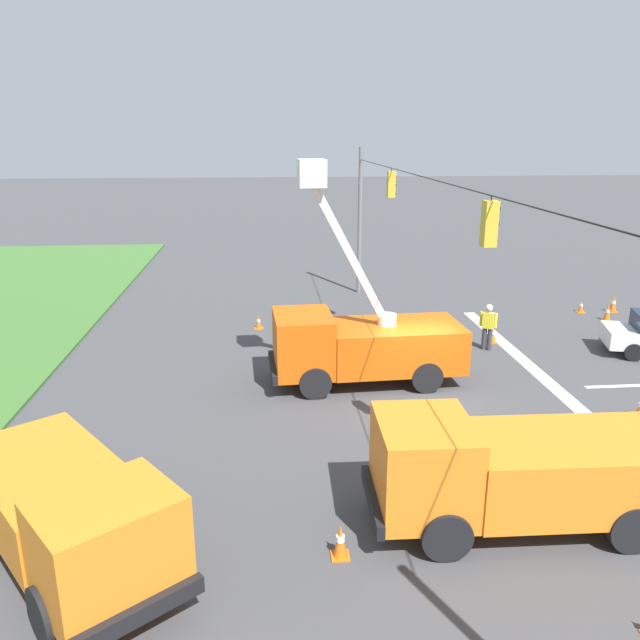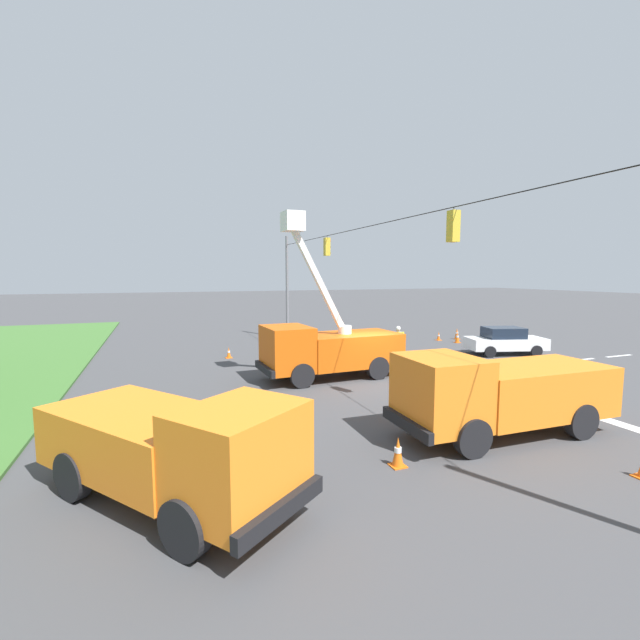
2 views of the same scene
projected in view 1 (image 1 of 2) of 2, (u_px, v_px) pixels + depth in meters
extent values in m
plane|color=#424244|center=(419.00, 393.00, 19.58)|extent=(200.00, 200.00, 0.00)
cube|color=silver|center=(555.00, 388.00, 19.95)|extent=(17.60, 0.50, 0.01)
cube|color=silver|center=(615.00, 386.00, 20.12)|extent=(0.20, 2.00, 0.01)
cylinder|color=slate|center=(360.00, 222.00, 30.94)|extent=(0.20, 0.20, 7.20)
cylinder|color=black|center=(430.00, 179.00, 17.67)|extent=(26.00, 0.03, 0.03)
cylinder|color=black|center=(491.00, 198.00, 12.91)|extent=(0.02, 0.02, 0.10)
cube|color=gold|center=(489.00, 224.00, 13.06)|extent=(0.32, 0.28, 0.96)
cylinder|color=black|center=(498.00, 208.00, 12.98)|extent=(0.16, 0.05, 0.16)
cylinder|color=black|center=(497.00, 224.00, 13.08)|extent=(0.16, 0.05, 0.16)
cylinder|color=red|center=(496.00, 239.00, 13.17)|extent=(0.16, 0.05, 0.16)
cylinder|color=black|center=(392.00, 170.00, 22.90)|extent=(0.02, 0.02, 0.10)
cube|color=gold|center=(391.00, 184.00, 23.05)|extent=(0.32, 0.28, 0.96)
cylinder|color=red|center=(396.00, 175.00, 22.97)|extent=(0.16, 0.05, 0.16)
cylinder|color=black|center=(395.00, 184.00, 23.07)|extent=(0.16, 0.05, 0.16)
cylinder|color=black|center=(395.00, 193.00, 23.16)|extent=(0.16, 0.05, 0.16)
cube|color=#D6560F|center=(395.00, 345.00, 20.30)|extent=(2.64, 4.34, 1.42)
cube|color=#D6560F|center=(303.00, 343.00, 19.84)|extent=(2.42, 1.92, 1.88)
cube|color=#1E2838|center=(283.00, 334.00, 19.66)|extent=(2.07, 0.20, 0.84)
cube|color=black|center=(273.00, 367.00, 19.94)|extent=(2.44, 0.28, 0.30)
cylinder|color=black|center=(315.00, 383.00, 19.08)|extent=(0.33, 1.01, 1.00)
cylinder|color=black|center=(307.00, 358.00, 21.21)|extent=(0.33, 1.01, 1.00)
cylinder|color=black|center=(427.00, 377.00, 19.53)|extent=(0.33, 1.01, 1.00)
cylinder|color=black|center=(408.00, 353.00, 21.66)|extent=(0.33, 1.01, 1.00)
cylinder|color=silver|center=(387.00, 320.00, 20.00)|extent=(0.60, 0.60, 0.36)
cube|color=white|center=(351.00, 256.00, 19.24)|extent=(0.37, 2.64, 4.65)
cube|color=white|center=(312.00, 173.00, 18.36)|extent=(0.94, 0.84, 0.80)
cube|color=orange|center=(49.00, 489.00, 12.29)|extent=(4.57, 4.22, 1.22)
cube|color=orange|center=(109.00, 547.00, 10.16)|extent=(2.68, 2.78, 1.76)
cube|color=#1E2838|center=(123.00, 548.00, 9.64)|extent=(1.23, 1.61, 0.79)
cube|color=black|center=(139.00, 615.00, 9.70)|extent=(1.48, 1.92, 0.30)
cylinder|color=black|center=(164.00, 558.00, 11.24)|extent=(0.97, 0.82, 1.00)
cylinder|color=black|center=(45.00, 615.00, 9.91)|extent=(0.97, 0.82, 1.00)
cylinder|color=black|center=(90.00, 483.00, 13.64)|extent=(0.97, 0.82, 1.00)
cube|color=orange|center=(573.00, 469.00, 12.82)|extent=(2.40, 4.44, 1.42)
cube|color=orange|center=(423.00, 464.00, 12.57)|extent=(2.24, 1.93, 1.87)
cube|color=#1E2838|center=(392.00, 451.00, 12.43)|extent=(1.95, 0.15, 0.84)
cube|color=black|center=(372.00, 500.00, 12.73)|extent=(2.29, 0.22, 0.30)
cylinder|color=black|center=(446.00, 536.00, 11.84)|extent=(0.30, 1.01, 1.00)
cylinder|color=black|center=(422.00, 477.00, 13.86)|extent=(0.30, 1.01, 1.00)
cylinder|color=black|center=(633.00, 529.00, 12.07)|extent=(0.30, 1.01, 1.00)
cylinder|color=black|center=(582.00, 472.00, 14.08)|extent=(0.30, 1.01, 1.00)
cylinder|color=black|center=(621.00, 337.00, 23.91)|extent=(0.37, 0.67, 0.64)
cylinder|color=black|center=(634.00, 352.00, 22.29)|extent=(0.37, 0.67, 0.64)
cylinder|color=#383842|center=(489.00, 339.00, 23.37)|extent=(0.18, 0.18, 0.85)
cylinder|color=#383842|center=(484.00, 338.00, 23.46)|extent=(0.18, 0.18, 0.85)
cube|color=yellow|center=(488.00, 320.00, 23.20)|extent=(0.42, 0.47, 0.60)
cube|color=silver|center=(488.00, 320.00, 23.20)|extent=(0.29, 0.40, 0.62)
cylinder|color=yellow|center=(496.00, 321.00, 23.08)|extent=(0.11, 0.11, 0.55)
cylinder|color=yellow|center=(481.00, 319.00, 23.32)|extent=(0.11, 0.11, 0.55)
sphere|color=tan|center=(489.00, 309.00, 23.08)|extent=(0.22, 0.22, 0.22)
sphere|color=white|center=(489.00, 308.00, 23.06)|extent=(0.26, 0.26, 0.26)
cube|color=orange|center=(340.00, 556.00, 12.03)|extent=(0.36, 0.36, 0.03)
cone|color=orange|center=(340.00, 540.00, 11.93)|extent=(0.28, 0.28, 0.69)
cylinder|color=white|center=(340.00, 538.00, 11.92)|extent=(0.17, 0.17, 0.12)
cube|color=orange|center=(612.00, 312.00, 28.46)|extent=(0.36, 0.36, 0.03)
cone|color=orange|center=(613.00, 303.00, 28.34)|extent=(0.30, 0.30, 0.76)
cylinder|color=white|center=(613.00, 302.00, 28.33)|extent=(0.19, 0.19, 0.14)
cube|color=orange|center=(492.00, 342.00, 24.29)|extent=(0.36, 0.36, 0.03)
cone|color=orange|center=(492.00, 333.00, 24.18)|extent=(0.29, 0.29, 0.71)
cylinder|color=white|center=(493.00, 332.00, 24.17)|extent=(0.18, 0.18, 0.13)
cube|color=orange|center=(606.00, 320.00, 27.16)|extent=(0.36, 0.36, 0.03)
cone|color=orange|center=(608.00, 312.00, 27.06)|extent=(0.28, 0.28, 0.71)
cylinder|color=white|center=(608.00, 311.00, 27.05)|extent=(0.18, 0.18, 0.13)
cube|color=orange|center=(259.00, 328.00, 26.03)|extent=(0.36, 0.36, 0.03)
cone|color=orange|center=(259.00, 321.00, 25.94)|extent=(0.23, 0.23, 0.57)
cylinder|color=white|center=(259.00, 321.00, 25.93)|extent=(0.14, 0.14, 0.10)
cube|color=orange|center=(346.00, 344.00, 24.14)|extent=(0.36, 0.36, 0.03)
cone|color=orange|center=(346.00, 334.00, 24.03)|extent=(0.30, 0.30, 0.74)
cylinder|color=white|center=(346.00, 333.00, 24.02)|extent=(0.18, 0.18, 0.13)
cube|color=orange|center=(580.00, 312.00, 28.40)|extent=(0.36, 0.36, 0.03)
cone|color=orange|center=(581.00, 306.00, 28.31)|extent=(0.22, 0.22, 0.56)
cylinder|color=white|center=(581.00, 305.00, 28.30)|extent=(0.14, 0.14, 0.10)
cube|color=orange|center=(639.00, 416.00, 17.94)|extent=(0.36, 0.36, 0.03)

